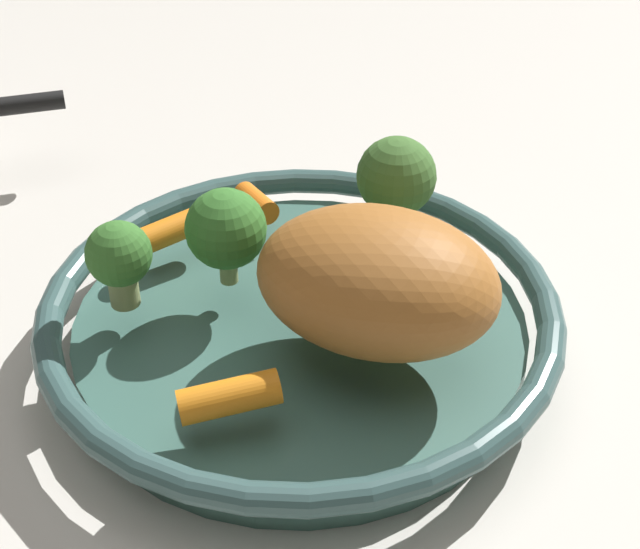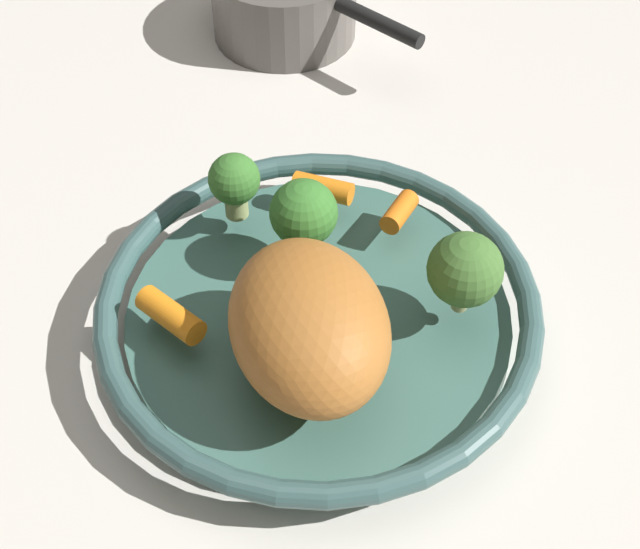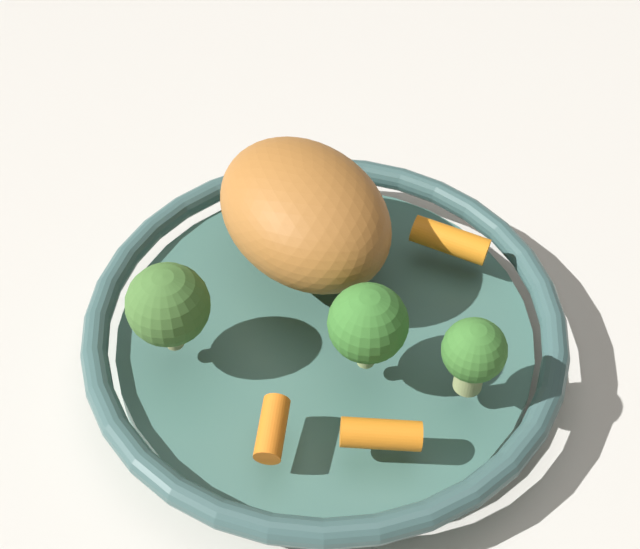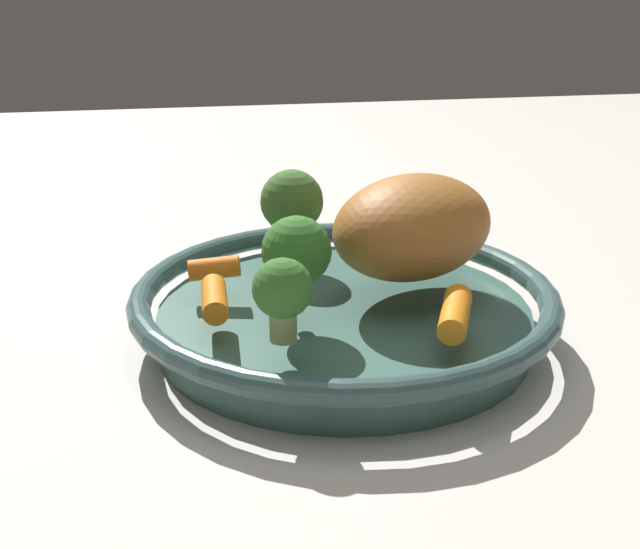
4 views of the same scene
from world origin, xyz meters
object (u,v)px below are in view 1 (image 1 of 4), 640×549
(broccoli_floret_small, at_px, (396,177))
(baby_carrot_near_rim, at_px, (171,230))
(baby_carrot_back, at_px, (229,397))
(serving_bowl, at_px, (300,324))
(broccoli_floret_mid, at_px, (226,230))
(broccoli_floret_edge, at_px, (119,257))
(baby_carrot_left, at_px, (256,203))
(roast_chicken_piece, at_px, (377,281))

(broccoli_floret_small, bearing_deg, baby_carrot_near_rim, 60.81)
(baby_carrot_back, bearing_deg, serving_bowl, -55.90)
(serving_bowl, height_order, baby_carrot_near_rim, baby_carrot_near_rim)
(serving_bowl, bearing_deg, baby_carrot_near_rim, 18.55)
(serving_bowl, distance_m, broccoli_floret_mid, 0.08)
(baby_carrot_near_rim, distance_m, broccoli_floret_mid, 0.07)
(baby_carrot_back, distance_m, broccoli_floret_small, 0.22)
(broccoli_floret_edge, xyz_separation_m, broccoli_floret_small, (-0.03, -0.20, 0.01))
(baby_carrot_back, bearing_deg, baby_carrot_left, -37.39)
(baby_carrot_near_rim, distance_m, broccoli_floret_small, 0.16)
(serving_bowl, bearing_deg, broccoli_floret_mid, 33.26)
(baby_carrot_near_rim, relative_size, broccoli_floret_mid, 0.74)
(broccoli_floret_edge, distance_m, broccoli_floret_small, 0.20)
(baby_carrot_back, distance_m, baby_carrot_near_rim, 0.18)
(serving_bowl, height_order, baby_carrot_back, baby_carrot_back)
(baby_carrot_left, distance_m, broccoli_floret_edge, 0.14)
(broccoli_floret_mid, bearing_deg, serving_bowl, -146.74)
(roast_chicken_piece, height_order, baby_carrot_near_rim, roast_chicken_piece)
(broccoli_floret_mid, bearing_deg, broccoli_floret_edge, 74.05)
(baby_carrot_left, bearing_deg, broccoli_floret_mid, 134.39)
(baby_carrot_back, height_order, broccoli_floret_mid, broccoli_floret_mid)
(roast_chicken_piece, height_order, broccoli_floret_small, roast_chicken_piece)
(roast_chicken_piece, distance_m, baby_carrot_near_rim, 0.18)
(broccoli_floret_mid, bearing_deg, broccoli_floret_small, -96.20)
(roast_chicken_piece, distance_m, broccoli_floret_edge, 0.16)
(serving_bowl, bearing_deg, broccoli_floret_edge, 57.04)
(baby_carrot_back, height_order, broccoli_floret_small, broccoli_floret_small)
(baby_carrot_near_rim, relative_size, baby_carrot_left, 1.23)
(baby_carrot_near_rim, xyz_separation_m, broccoli_floret_mid, (-0.06, -0.01, 0.03))
(baby_carrot_near_rim, bearing_deg, broccoli_floret_edge, 126.64)
(roast_chicken_piece, relative_size, broccoli_floret_edge, 2.48)
(baby_carrot_left, xyz_separation_m, broccoli_floret_mid, (-0.06, 0.06, 0.03))
(baby_carrot_left, distance_m, broccoli_floret_small, 0.11)
(roast_chicken_piece, bearing_deg, broccoli_floret_edge, 42.40)
(broccoli_floret_small, bearing_deg, baby_carrot_left, 43.71)
(baby_carrot_back, bearing_deg, baby_carrot_near_rim, -18.82)
(serving_bowl, xyz_separation_m, roast_chicken_piece, (-0.06, -0.02, 0.06))
(broccoli_floret_edge, bearing_deg, baby_carrot_near_rim, -53.36)
(serving_bowl, bearing_deg, broccoli_floret_small, -74.81)
(baby_carrot_near_rim, xyz_separation_m, broccoli_floret_small, (-0.08, -0.14, 0.03))
(baby_carrot_left, bearing_deg, broccoli_floret_small, -136.29)
(broccoli_floret_small, bearing_deg, broccoli_floret_edge, 80.43)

